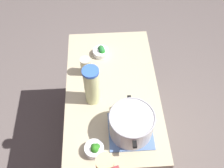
{
  "coord_description": "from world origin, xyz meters",
  "views": [
    {
      "loc": [
        1.12,
        -0.07,
        2.45
      ],
      "look_at": [
        0.0,
        0.0,
        0.95
      ],
      "focal_mm": 41.59,
      "sensor_mm": 36.0,
      "label": 1
    }
  ],
  "objects_px": {
    "broccoli_bowl_front": "(95,149)",
    "broccoli_bowl_center": "(101,51)",
    "lemonade_pitcher": "(92,86)",
    "mason_jar": "(86,66)",
    "cooking_pot": "(131,124)"
  },
  "relations": [
    {
      "from": "cooking_pot",
      "to": "lemonade_pitcher",
      "type": "bearing_deg",
      "value": -138.23
    },
    {
      "from": "lemonade_pitcher",
      "to": "broccoli_bowl_center",
      "type": "height_order",
      "value": "lemonade_pitcher"
    },
    {
      "from": "broccoli_bowl_center",
      "to": "broccoli_bowl_front",
      "type": "bearing_deg",
      "value": -4.79
    },
    {
      "from": "lemonade_pitcher",
      "to": "broccoli_bowl_center",
      "type": "relative_size",
      "value": 2.43
    },
    {
      "from": "lemonade_pitcher",
      "to": "mason_jar",
      "type": "relative_size",
      "value": 2.11
    },
    {
      "from": "mason_jar",
      "to": "broccoli_bowl_front",
      "type": "xyz_separation_m",
      "value": [
        0.64,
        0.05,
        -0.04
      ]
    },
    {
      "from": "lemonade_pitcher",
      "to": "mason_jar",
      "type": "distance_m",
      "value": 0.27
    },
    {
      "from": "cooking_pot",
      "to": "lemonade_pitcher",
      "type": "relative_size",
      "value": 1.13
    },
    {
      "from": "broccoli_bowl_front",
      "to": "mason_jar",
      "type": "bearing_deg",
      "value": -175.46
    },
    {
      "from": "lemonade_pitcher",
      "to": "broccoli_bowl_center",
      "type": "bearing_deg",
      "value": 170.47
    },
    {
      "from": "broccoli_bowl_center",
      "to": "lemonade_pitcher",
      "type": "bearing_deg",
      "value": -9.53
    },
    {
      "from": "lemonade_pitcher",
      "to": "broccoli_bowl_front",
      "type": "distance_m",
      "value": 0.41
    },
    {
      "from": "broccoli_bowl_front",
      "to": "broccoli_bowl_center",
      "type": "bearing_deg",
      "value": 175.21
    },
    {
      "from": "mason_jar",
      "to": "broccoli_bowl_front",
      "type": "bearing_deg",
      "value": 4.54
    },
    {
      "from": "broccoli_bowl_front",
      "to": "broccoli_bowl_center",
      "type": "xyz_separation_m",
      "value": [
        -0.83,
        0.07,
        -0.0
      ]
    }
  ]
}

